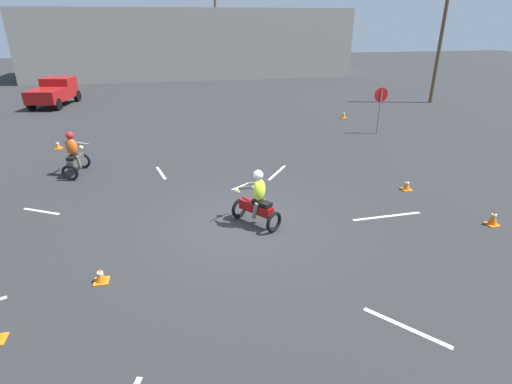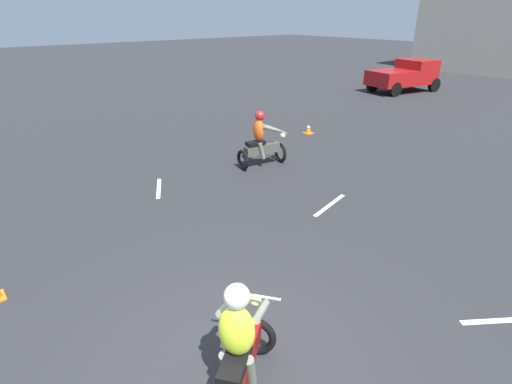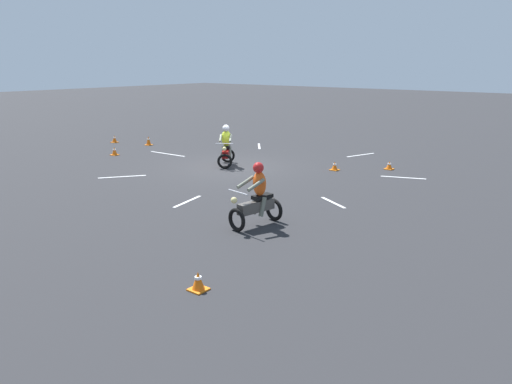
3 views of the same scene
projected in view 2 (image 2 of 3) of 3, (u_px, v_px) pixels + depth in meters
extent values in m
plane|color=#28282B|center=(230.00, 374.00, 5.05)|extent=(120.00, 120.00, 0.00)
torus|color=black|center=(254.00, 336.00, 5.25)|extent=(0.54, 0.44, 0.60)
cube|color=maroon|center=(241.00, 362.00, 4.58)|extent=(0.85, 1.03, 0.28)
cube|color=black|center=(235.00, 363.00, 4.29)|extent=(0.54, 0.60, 0.10)
cylinder|color=silver|center=(253.00, 295.00, 4.91)|extent=(0.58, 0.45, 0.04)
sphere|color=#F2E08C|center=(255.00, 300.00, 5.10)|extent=(0.22, 0.22, 0.16)
ellipsoid|color=#D8F233|center=(237.00, 331.00, 4.24)|extent=(0.49, 0.46, 0.64)
cylinder|color=slate|center=(261.00, 311.00, 4.44)|extent=(0.40, 0.49, 0.27)
cylinder|color=slate|center=(227.00, 306.00, 4.52)|extent=(0.40, 0.49, 0.27)
cylinder|color=slate|center=(250.00, 371.00, 4.46)|extent=(0.24, 0.27, 0.51)
cylinder|color=slate|center=(226.00, 367.00, 4.52)|extent=(0.24, 0.27, 0.51)
sphere|color=silver|center=(237.00, 297.00, 4.10)|extent=(0.39, 0.39, 0.28)
torus|color=black|center=(280.00, 153.00, 12.10)|extent=(0.61, 0.19, 0.60)
torus|color=black|center=(243.00, 160.00, 11.49)|extent=(0.61, 0.19, 0.60)
cube|color=#4C4742|center=(262.00, 149.00, 11.70)|extent=(0.41, 1.12, 0.28)
cube|color=black|center=(256.00, 143.00, 11.51)|extent=(0.34, 0.59, 0.10)
cylinder|color=silver|center=(279.00, 130.00, 11.79)|extent=(0.70, 0.14, 0.04)
sphere|color=#F2E08C|center=(283.00, 136.00, 11.92)|extent=(0.18, 0.18, 0.16)
ellipsoid|color=#EA5919|center=(259.00, 130.00, 11.41)|extent=(0.44, 0.34, 0.64)
cylinder|color=slate|center=(271.00, 129.00, 11.37)|extent=(0.17, 0.55, 0.27)
cylinder|color=slate|center=(264.00, 126.00, 11.69)|extent=(0.17, 0.55, 0.27)
cylinder|color=slate|center=(262.00, 151.00, 11.55)|extent=(0.16, 0.26, 0.51)
cylinder|color=slate|center=(257.00, 148.00, 11.77)|extent=(0.16, 0.26, 0.51)
sphere|color=red|center=(260.00, 116.00, 11.26)|extent=(0.32, 0.32, 0.28)
cylinder|color=black|center=(434.00, 85.00, 22.90)|extent=(0.40, 0.79, 0.76)
cylinder|color=black|center=(411.00, 81.00, 24.26)|extent=(0.40, 0.79, 0.76)
cylinder|color=black|center=(395.00, 89.00, 21.55)|extent=(0.40, 0.79, 0.76)
cylinder|color=black|center=(373.00, 85.00, 22.91)|extent=(0.40, 0.79, 0.76)
cube|color=maroon|center=(392.00, 78.00, 22.29)|extent=(2.34, 2.73, 0.80)
cube|color=maroon|center=(416.00, 71.00, 23.01)|extent=(2.18, 1.94, 1.30)
cube|color=black|center=(425.00, 64.00, 23.15)|extent=(1.69, 0.45, 0.56)
cube|color=orange|center=(308.00, 133.00, 15.08)|extent=(0.32, 0.32, 0.03)
cone|color=orange|center=(308.00, 128.00, 15.00)|extent=(0.24, 0.24, 0.33)
cylinder|color=white|center=(308.00, 127.00, 14.98)|extent=(0.13, 0.13, 0.05)
cube|color=silver|center=(330.00, 205.00, 9.48)|extent=(0.42, 1.43, 0.01)
cube|color=silver|center=(159.00, 188.00, 10.38)|extent=(1.19, 0.72, 0.01)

